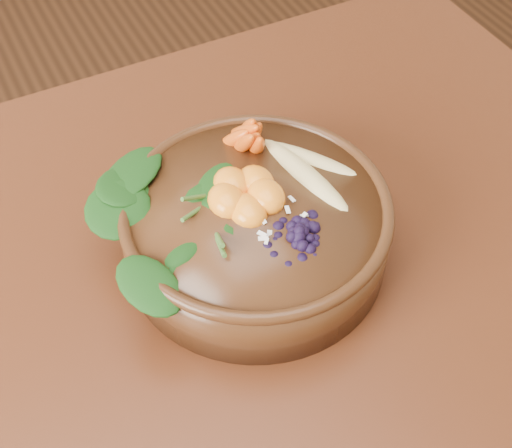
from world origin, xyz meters
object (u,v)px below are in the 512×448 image
object	(u,v)px
carrot_cluster	(241,119)
kale_heap	(185,183)
stoneware_bowl	(256,230)
banana_halves	(309,157)
blueberry_pile	(300,224)
mandarin_cluster	(246,186)

from	to	relation	value
carrot_cluster	kale_heap	bearing A→B (deg)	-169.49
stoneware_bowl	banana_halves	bearing A→B (deg)	19.47
banana_halves	blueberry_pile	xyz separation A→B (m)	(-0.06, -0.08, 0.01)
stoneware_bowl	blueberry_pile	world-z (taller)	blueberry_pile
kale_heap	carrot_cluster	world-z (taller)	carrot_cluster
stoneware_bowl	banana_halves	size ratio (longest dim) A/B	1.77
kale_heap	carrot_cluster	distance (m)	0.10
carrot_cluster	mandarin_cluster	xyz separation A→B (m)	(-0.03, -0.07, -0.02)
stoneware_bowl	kale_heap	xyz separation A→B (m)	(-0.06, 0.04, 0.06)
stoneware_bowl	kale_heap	bearing A→B (deg)	143.59
mandarin_cluster	blueberry_pile	distance (m)	0.07
blueberry_pile	carrot_cluster	bearing A→B (deg)	87.18
stoneware_bowl	blueberry_pile	distance (m)	0.08
kale_heap	blueberry_pile	distance (m)	0.12
stoneware_bowl	mandarin_cluster	world-z (taller)	mandarin_cluster
carrot_cluster	blueberry_pile	size ratio (longest dim) A/B	0.60
banana_halves	mandarin_cluster	distance (m)	0.08
carrot_cluster	blueberry_pile	bearing A→B (deg)	-109.55
banana_halves	blueberry_pile	world-z (taller)	blueberry_pile
blueberry_pile	stoneware_bowl	bearing A→B (deg)	109.59
banana_halves	mandarin_cluster	xyz separation A→B (m)	(-0.08, -0.01, 0.00)
kale_heap	blueberry_pile	xyz separation A→B (m)	(0.08, -0.10, -0.00)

